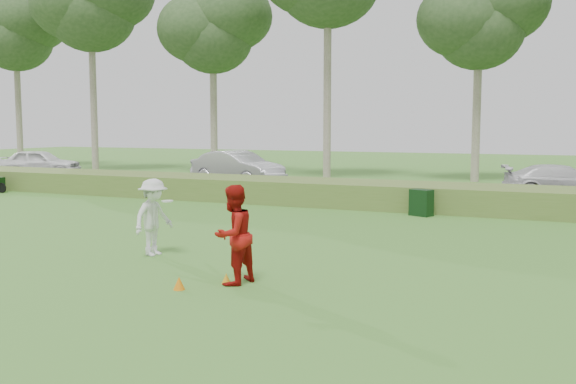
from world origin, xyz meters
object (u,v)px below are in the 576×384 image
at_px(player_white, 153,217).
at_px(car_left, 40,163).
at_px(car_mid, 237,168).
at_px(cone_yellow, 226,278).
at_px(car_right, 563,182).
at_px(player_red, 233,235).
at_px(cone_orange, 179,283).
at_px(utility_cabinet, 421,203).

height_order(player_white, car_left, player_white).
bearing_deg(car_mid, car_left, 105.40).
height_order(cone_yellow, car_right, car_right).
height_order(player_red, cone_orange, player_red).
relative_size(utility_cabinet, car_right, 0.19).
bearing_deg(player_white, cone_yellow, -113.08).
bearing_deg(player_red, car_left, -115.77).
bearing_deg(player_red, utility_cabinet, -174.36).
height_order(cone_orange, car_mid, car_mid).
relative_size(cone_orange, utility_cabinet, 0.27).
height_order(cone_orange, car_left, car_left).
height_order(player_red, utility_cabinet, player_red).
distance_m(player_white, car_right, 18.33).
xyz_separation_m(cone_yellow, car_right, (5.70, 17.89, 0.64)).
xyz_separation_m(car_left, car_mid, (13.43, -0.28, 0.06)).
bearing_deg(cone_yellow, car_right, 72.34).
bearing_deg(car_mid, cone_yellow, -135.65).
height_order(player_white, cone_orange, player_white).
bearing_deg(car_left, player_red, -151.58).
xyz_separation_m(player_white, car_left, (-19.91, 16.38, -0.05)).
relative_size(player_red, car_mid, 0.37).
relative_size(cone_yellow, car_left, 0.04).
bearing_deg(utility_cabinet, player_white, -93.64).
distance_m(cone_yellow, car_right, 18.79).
bearing_deg(car_mid, utility_cabinet, -106.23).
xyz_separation_m(cone_yellow, utility_cabinet, (1.42, 10.84, 0.34)).
distance_m(player_red, car_mid, 20.14).
xyz_separation_m(cone_orange, cone_yellow, (0.58, 0.75, -0.02)).
xyz_separation_m(player_red, car_left, (-22.94, 18.03, -0.11)).
relative_size(utility_cabinet, car_left, 0.19).
height_order(utility_cabinet, car_right, car_right).
relative_size(cone_orange, cone_yellow, 1.17).
xyz_separation_m(player_red, car_mid, (-9.51, 17.75, -0.05)).
xyz_separation_m(player_red, cone_yellow, (-0.14, -0.05, -0.86)).
distance_m(car_left, car_mid, 13.43).
bearing_deg(player_white, player_red, -111.25).
bearing_deg(player_red, player_white, -106.14).
distance_m(cone_yellow, car_mid, 20.13).
bearing_deg(utility_cabinet, cone_orange, -78.16).
distance_m(player_white, car_mid, 17.36).
relative_size(cone_orange, car_right, 0.05).
height_order(player_red, cone_yellow, player_red).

